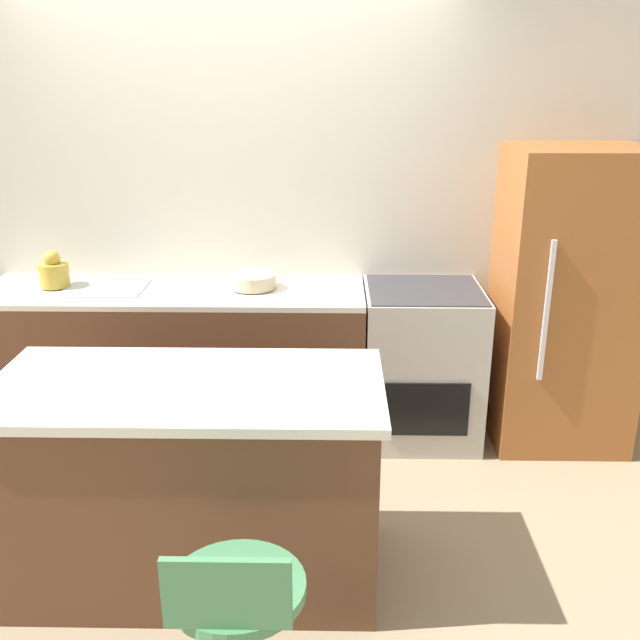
% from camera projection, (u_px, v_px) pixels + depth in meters
% --- Properties ---
extents(ground_plane, '(14.00, 14.00, 0.00)m').
position_uv_depth(ground_plane, '(228.00, 459.00, 3.96)').
color(ground_plane, '#998466').
extents(wall_back, '(8.00, 0.06, 2.60)m').
position_uv_depth(wall_back, '(235.00, 205.00, 4.16)').
color(wall_back, beige).
rests_on(wall_back, ground_plane).
extents(back_counter, '(2.15, 0.62, 0.90)m').
position_uv_depth(back_counter, '(177.00, 362.00, 4.13)').
color(back_counter, brown).
rests_on(back_counter, ground_plane).
extents(kitchen_island, '(1.56, 0.74, 0.89)m').
position_uv_depth(kitchen_island, '(193.00, 480.00, 2.95)').
color(kitchen_island, brown).
rests_on(kitchen_island, ground_plane).
extents(oven_range, '(0.66, 0.63, 0.90)m').
position_uv_depth(oven_range, '(421.00, 364.00, 4.10)').
color(oven_range, '#B7B2A8').
rests_on(oven_range, ground_plane).
extents(refrigerator, '(0.73, 0.65, 1.67)m').
position_uv_depth(refrigerator, '(565.00, 300.00, 3.96)').
color(refrigerator, '#995628').
rests_on(refrigerator, ground_plane).
extents(stool_chair, '(0.44, 0.44, 0.77)m').
position_uv_depth(stool_chair, '(238.00, 628.00, 2.26)').
color(stool_chair, '#B7B7BC').
rests_on(stool_chair, ground_plane).
extents(kettle, '(0.16, 0.16, 0.21)m').
position_uv_depth(kettle, '(54.00, 272.00, 3.99)').
color(kettle, '#B29333').
rests_on(kettle, back_counter).
extents(mixing_bowl, '(0.26, 0.26, 0.08)m').
position_uv_depth(mixing_bowl, '(253.00, 281.00, 3.98)').
color(mixing_bowl, '#C1B28E').
rests_on(mixing_bowl, back_counter).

